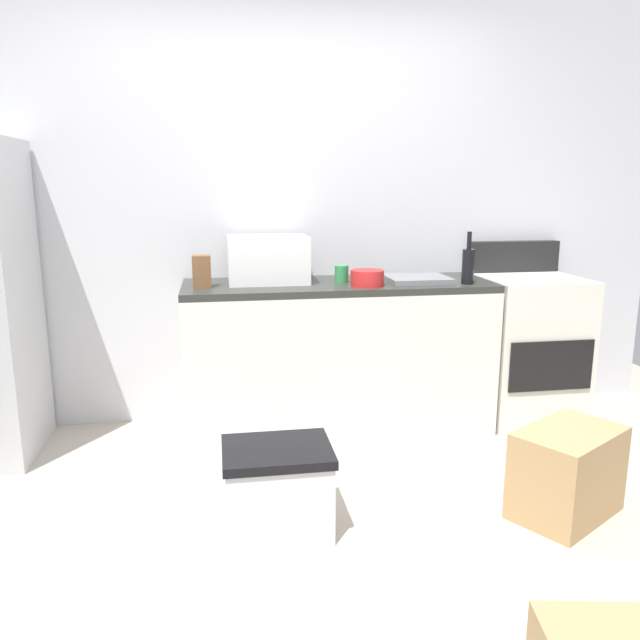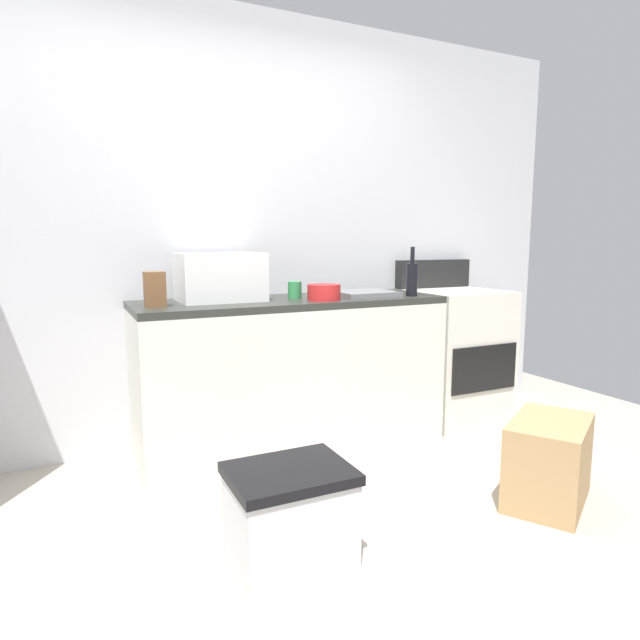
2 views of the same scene
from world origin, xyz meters
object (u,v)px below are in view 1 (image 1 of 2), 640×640
(coffee_mug, at_px, (342,274))
(knife_block, at_px, (202,271))
(wine_bottle, at_px, (468,265))
(storage_bin, at_px, (278,488))
(microwave, at_px, (268,259))
(cardboard_box_medium, at_px, (567,472))
(stove_oven, at_px, (526,345))
(mixing_bowl, at_px, (367,278))

(coffee_mug, relative_size, knife_block, 0.56)
(wine_bottle, distance_m, storage_bin, 1.72)
(coffee_mug, bearing_deg, knife_block, -175.90)
(wine_bottle, height_order, knife_block, wine_bottle)
(microwave, relative_size, storage_bin, 1.00)
(microwave, height_order, coffee_mug, microwave)
(cardboard_box_medium, bearing_deg, knife_block, 144.97)
(wine_bottle, height_order, coffee_mug, wine_bottle)
(coffee_mug, xyz_separation_m, storage_bin, (-0.49, -1.10, -0.76))
(cardboard_box_medium, relative_size, storage_bin, 1.07)
(stove_oven, xyz_separation_m, knife_block, (-2.00, -0.07, 0.52))
(coffee_mug, height_order, storage_bin, coffee_mug)
(wine_bottle, relative_size, mixing_bowl, 1.58)
(stove_oven, distance_m, mixing_bowl, 1.19)
(coffee_mug, xyz_separation_m, mixing_bowl, (0.12, -0.15, -0.00))
(coffee_mug, distance_m, knife_block, 0.80)
(mixing_bowl, bearing_deg, knife_block, 174.34)
(cardboard_box_medium, height_order, storage_bin, cardboard_box_medium)
(coffee_mug, distance_m, mixing_bowl, 0.19)
(knife_block, distance_m, cardboard_box_medium, 2.11)
(microwave, height_order, storage_bin, microwave)
(stove_oven, relative_size, knife_block, 6.11)
(microwave, height_order, cardboard_box_medium, microwave)
(knife_block, bearing_deg, storage_bin, -73.55)
(mixing_bowl, height_order, storage_bin, mixing_bowl)
(stove_oven, height_order, knife_block, stove_oven)
(microwave, height_order, knife_block, microwave)
(stove_oven, relative_size, cardboard_box_medium, 2.22)
(storage_bin, bearing_deg, coffee_mug, 65.85)
(stove_oven, relative_size, microwave, 2.39)
(coffee_mug, relative_size, mixing_bowl, 0.53)
(knife_block, height_order, cardboard_box_medium, knife_block)
(coffee_mug, xyz_separation_m, knife_block, (-0.80, -0.06, 0.04))
(mixing_bowl, distance_m, storage_bin, 1.36)
(stove_oven, bearing_deg, knife_block, -178.04)
(wine_bottle, bearing_deg, knife_block, 175.57)
(coffee_mug, distance_m, storage_bin, 1.42)
(knife_block, relative_size, storage_bin, 0.39)
(wine_bottle, bearing_deg, mixing_bowl, 177.50)
(microwave, bearing_deg, cardboard_box_medium, -45.71)
(coffee_mug, distance_m, cardboard_box_medium, 1.61)
(stove_oven, bearing_deg, wine_bottle, -159.49)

